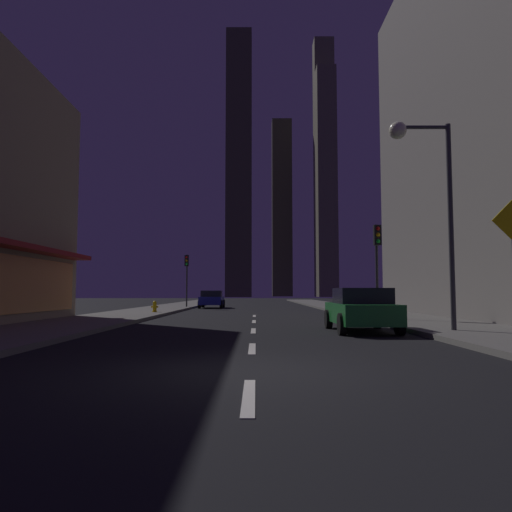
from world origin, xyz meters
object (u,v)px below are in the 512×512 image
Objects in this scene: car_parked_near at (362,309)px; street_lamp_right at (425,173)px; traffic_light_far_left at (188,269)px; fire_hydrant_far_left at (156,307)px; traffic_light_near_right at (379,250)px; car_parked_far at (213,299)px.

car_parked_near is 4.83m from street_lamp_right.
car_parked_near is 24.76m from traffic_light_far_left.
traffic_light_far_left is 0.64× the size of street_lamp_right.
traffic_light_far_left is 26.50m from street_lamp_right.
fire_hydrant_far_left is 0.16× the size of traffic_light_near_right.
fire_hydrant_far_left is 13.80m from traffic_light_near_right.
traffic_light_near_right and traffic_light_far_left have the same top height.
street_lamp_right is (10.88, -24.09, 1.87)m from traffic_light_far_left.
fire_hydrant_far_left is 0.16× the size of traffic_light_far_left.
traffic_light_far_left reaches higher than car_parked_near.
car_parked_near is 1.01× the size of traffic_light_far_left.
car_parked_far is 3.48m from traffic_light_far_left.
traffic_light_near_right is at bearing -57.99° from traffic_light_far_left.
traffic_light_near_right is (9.10, -19.18, 2.45)m from car_parked_far.
street_lamp_right is (8.98, -25.67, 4.33)m from car_parked_far.
traffic_light_near_right is at bearing -32.55° from fire_hydrant_far_left.
street_lamp_right is at bearing -65.69° from traffic_light_far_left.
fire_hydrant_far_left is at bearing 127.07° from car_parked_near.
car_parked_far is at bearing 106.39° from car_parked_near.
fire_hydrant_far_left is 0.10× the size of street_lamp_right.
traffic_light_far_left is at bearing 87.78° from fire_hydrant_far_left.
traffic_light_far_left reaches higher than fire_hydrant_far_left.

